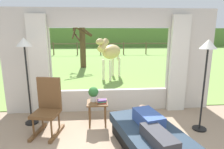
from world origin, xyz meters
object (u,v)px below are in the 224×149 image
Objects in this scene: recliner_sofa at (150,139)px; potted_plant at (93,93)px; reclining_person at (151,124)px; floor_lamp_right at (207,58)px; floor_lamp_left at (25,55)px; horse at (111,52)px; rocking_chair at (48,107)px; book_stack at (102,101)px; side_table at (97,106)px; pasture_tree at (82,42)px.

potted_plant is (-0.96, 1.10, 0.48)m from recliner_sofa.
floor_lamp_right is at bearing 15.12° from reclining_person.
floor_lamp_left is 1.09× the size of horse.
recliner_sofa is at bearing -48.86° from potted_plant.
potted_plant is 2.40m from floor_lamp_right.
rocking_chair is 5.38× the size of book_stack.
potted_plant is at bearing 117.39° from recliner_sofa.
potted_plant is (0.91, 0.30, 0.16)m from rocking_chair.
reclining_person is 2.74× the size of side_table.
side_table is at bearing 25.18° from rocking_chair.
potted_plant is 1.62m from floor_lamp_left.
potted_plant is at bearing 116.16° from reclining_person.
side_table is 2.42m from floor_lamp_right.
rocking_chair reaches higher than reclining_person.
reclining_person is 1.51m from potted_plant.
floor_lamp_left reaches higher than floor_lamp_right.
side_table is 6.95m from pasture_tree.
horse is at bearing 81.56° from rocking_chair.
book_stack is at bearing -8.38° from floor_lamp_left.
potted_plant is 0.17× the size of floor_lamp_left.
pasture_tree reaches higher than horse.
floor_lamp_left is 3.65m from floor_lamp_right.
book_stack is 0.11× the size of floor_lamp_right.
reclining_person is at bearing -51.02° from side_table.
pasture_tree reaches higher than recliner_sofa.
floor_lamp_left is at bearing 173.47° from side_table.
rocking_chair is at bearing -161.76° from potted_plant.
side_table is at bearing 114.56° from horse.
reclining_person is 1.73m from floor_lamp_right.
potted_plant is at bearing 145.39° from book_stack.
pasture_tree is (0.68, 6.66, -0.10)m from floor_lamp_left.
floor_lamp_right is (1.25, 0.69, 0.99)m from reclining_person.
rocking_chair is 0.39× the size of pasture_tree.
reclining_person is at bearing -78.04° from pasture_tree.
reclining_person is 0.75× the size of floor_lamp_left.
floor_lamp_left is 1.01× the size of floor_lamp_right.
floor_lamp_right reaches higher than side_table.
floor_lamp_left reaches higher than horse.
recliner_sofa is at bearing -49.73° from side_table.
horse is (-0.29, 5.17, 0.63)m from reclining_person.
potted_plant is 0.26m from book_stack.
potted_plant is at bearing 113.33° from horse.
horse is (-1.54, 4.48, -0.35)m from floor_lamp_right.
rocking_chair is 1.17m from floor_lamp_left.
recliner_sofa is 1.67× the size of rocking_chair.
rocking_chair reaches higher than book_stack.
side_table is 1.63× the size of potted_plant.
recliner_sofa is 1.30m from book_stack.
pasture_tree is (0.19, 7.07, 0.88)m from rocking_chair.
recliner_sofa is 1.38m from side_table.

